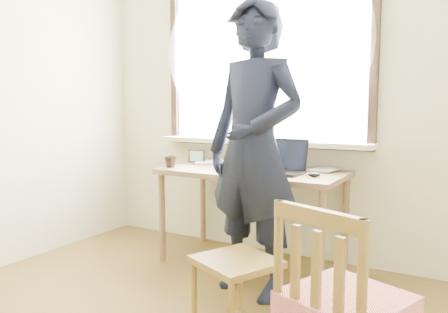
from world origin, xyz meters
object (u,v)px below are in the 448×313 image
Objects in this scene: laptop at (280,165)px; work_chair at (236,270)px; mug_white at (251,160)px; person at (254,149)px; mug_dark at (170,162)px; desk at (252,180)px.

laptop is 0.71× the size of work_chair.
laptop is 2.70× the size of mug_white.
person is (-0.00, -0.43, 0.15)m from laptop.
mug_dark reaches higher than work_chair.
mug_dark is (-0.62, -0.20, 0.12)m from desk.
person is at bearing 106.11° from work_chair.
mug_white is (-0.08, 0.14, 0.13)m from desk.
laptop is 0.19× the size of person.
mug_dark is at bearing -161.91° from desk.
person reaches higher than mug_white.
work_chair is (0.46, -1.10, -0.45)m from mug_white.
desk is 0.73× the size of person.
mug_white is at bearing 129.28° from person.
person reaches higher than work_chair.
mug_white reaches higher than mug_dark.
mug_white is at bearing 120.49° from desk.
laptop is at bearing -28.03° from mug_white.
desk is 0.59m from person.
laptop is 0.36m from mug_white.
person is (0.24, -0.46, 0.28)m from desk.
mug_dark is (-0.86, -0.17, -0.01)m from laptop.
work_chair is at bearing -67.15° from mug_white.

